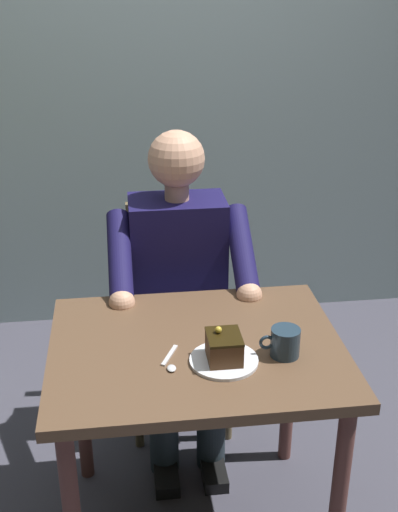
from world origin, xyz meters
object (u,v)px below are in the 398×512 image
at_px(dessert_spoon, 171,362).
at_px(seated_person, 180,290).
at_px(chair, 176,303).
at_px(coffee_cup, 285,342).
at_px(cake_slice, 224,347).
at_px(dining_table, 197,373).

bearing_deg(dessert_spoon, seated_person, -98.24).
xyz_separation_m(chair, dessert_spoon, (0.09, 0.77, 0.23)).
bearing_deg(chair, coffee_cup, 107.93).
relative_size(chair, cake_slice, 8.04).
xyz_separation_m(seated_person, dessert_spoon, (0.09, 0.60, 0.08)).
relative_size(seated_person, dessert_spoon, 8.89).
bearing_deg(dining_table, cake_slice, 123.56).
relative_size(seated_person, cake_slice, 11.04).
bearing_deg(cake_slice, coffee_cup, -175.97).
distance_m(chair, dessert_spoon, 0.81).
xyz_separation_m(dining_table, dessert_spoon, (0.09, 0.09, 0.11)).
relative_size(seated_person, coffee_cup, 10.22).
bearing_deg(coffee_cup, seated_person, -67.36).
xyz_separation_m(dining_table, chair, (0.00, -0.68, -0.12)).
xyz_separation_m(seated_person, cake_slice, (-0.07, 0.61, 0.13)).
bearing_deg(cake_slice, seated_person, -83.73).
bearing_deg(seated_person, dining_table, 90.00).
height_order(dining_table, seated_person, seated_person).
relative_size(chair, dessert_spoon, 6.47).
bearing_deg(dessert_spoon, coffee_cup, -179.71).
height_order(dining_table, chair, chair).
bearing_deg(coffee_cup, cake_slice, 4.03).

